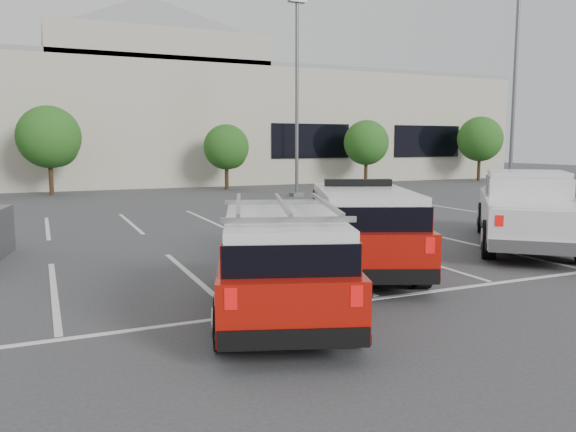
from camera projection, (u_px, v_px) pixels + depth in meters
name	position (u px, v px, depth m)	size (l,w,h in m)	color
ground	(311.00, 267.00, 12.73)	(120.00, 120.00, 0.00)	#37373A
stall_markings	(245.00, 237.00, 16.82)	(23.00, 15.00, 0.01)	silver
convention_building	(122.00, 118.00, 41.12)	(60.00, 16.99, 13.20)	#B4AC98
tree_mid_left	(51.00, 139.00, 30.38)	(3.37, 3.37, 4.85)	#3F2B19
tree_mid_right	(228.00, 149.00, 34.46)	(2.77, 2.77, 3.99)	#3F2B19
tree_right	(367.00, 144.00, 38.43)	(3.07, 3.07, 4.42)	#3F2B19
tree_far_right	(480.00, 141.00, 42.40)	(3.37, 3.37, 4.85)	#3F2B19
light_pole_mid	(297.00, 98.00, 29.40)	(0.90, 0.60, 10.24)	#59595E
light_pole_right	(514.00, 95.00, 27.56)	(0.90, 0.60, 10.24)	#59595E
fire_chief_suv	(360.00, 233.00, 12.44)	(4.07, 5.98, 1.98)	#A11007
white_pickup	(527.00, 217.00, 15.33)	(6.05, 6.47, 2.03)	silver
ladder_suv	(281.00, 270.00, 9.02)	(3.37, 5.18, 1.90)	#A11007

